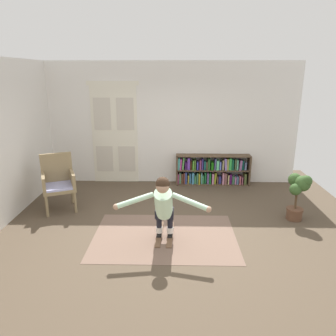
{
  "coord_description": "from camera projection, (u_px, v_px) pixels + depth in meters",
  "views": [
    {
      "loc": [
        0.07,
        -5.07,
        2.63
      ],
      "look_at": [
        -0.05,
        0.22,
        1.05
      ],
      "focal_mm": 34.17,
      "sensor_mm": 36.0,
      "label": 1
    }
  ],
  "objects": [
    {
      "name": "ground_plane",
      "position": [
        170.0,
        229.0,
        5.62
      ],
      "size": [
        7.2,
        7.2,
        0.0
      ],
      "primitive_type": "plane",
      "color": "brown"
    },
    {
      "name": "back_wall",
      "position": [
        172.0,
        124.0,
        7.69
      ],
      "size": [
        6.0,
        0.1,
        2.9
      ],
      "primitive_type": "cube",
      "color": "white",
      "rests_on": "ground"
    },
    {
      "name": "side_wall_left",
      "position": [
        1.0,
        142.0,
        5.65
      ],
      "size": [
        0.1,
        6.0,
        2.9
      ],
      "primitive_type": "cube",
      "color": "white",
      "rests_on": "ground"
    },
    {
      "name": "double_door",
      "position": [
        115.0,
        133.0,
        7.73
      ],
      "size": [
        1.22,
        0.05,
        2.45
      ],
      "color": "silver",
      "rests_on": "ground"
    },
    {
      "name": "rug",
      "position": [
        165.0,
        236.0,
        5.34
      ],
      "size": [
        2.37,
        1.67,
        0.01
      ],
      "primitive_type": "cube",
      "color": "brown",
      "rests_on": "ground"
    },
    {
      "name": "bookshelf",
      "position": [
        212.0,
        171.0,
        7.79
      ],
      "size": [
        1.79,
        0.3,
        0.73
      ],
      "color": "brown",
      "rests_on": "ground"
    },
    {
      "name": "wicker_chair",
      "position": [
        58.0,
        181.0,
        6.31
      ],
      "size": [
        0.79,
        0.79,
        1.1
      ],
      "color": "#8E7955",
      "rests_on": "ground"
    },
    {
      "name": "potted_plant",
      "position": [
        298.0,
        191.0,
        5.84
      ],
      "size": [
        0.39,
        0.41,
        0.87
      ],
      "color": "brown",
      "rests_on": "ground"
    },
    {
      "name": "skis_pair",
      "position": [
        165.0,
        234.0,
        5.37
      ],
      "size": [
        0.3,
        0.79,
        0.07
      ],
      "color": "brown",
      "rests_on": "rug"
    },
    {
      "name": "person_skier",
      "position": [
        164.0,
        203.0,
        4.97
      ],
      "size": [
        1.45,
        0.68,
        1.09
      ],
      "color": "white",
      "rests_on": "skis_pair"
    }
  ]
}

